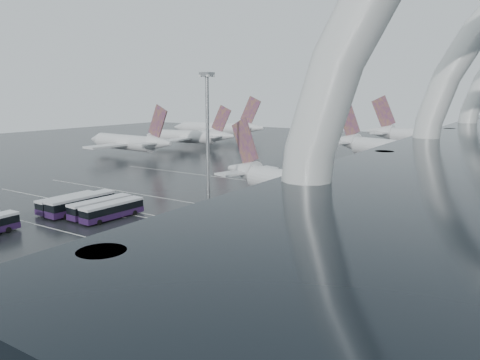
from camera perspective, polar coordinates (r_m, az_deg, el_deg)
The scene contains 22 objects.
ground at distance 83.10m, azimuth -4.50°, elevation -5.50°, with size 420.00×420.00×0.00m, color black.
lane_marking_near at distance 81.59m, azimuth -5.37°, elevation -5.81°, with size 120.00×0.25×0.01m, color silver.
lane_marking_mid at distance 92.51m, azimuth 0.07°, elevation -3.78°, with size 120.00×0.25×0.01m, color silver.
lane_marking_far at distance 116.34m, azimuth 7.66°, elevation -0.87°, with size 120.00×0.25×0.01m, color silver.
bus_bay_line_south at distance 89.91m, azimuth -23.24°, elevation -5.10°, with size 28.00×0.25×0.01m, color silver.
bus_bay_line_north at distance 99.20m, azimuth -15.54°, elevation -3.19°, with size 28.00×0.25×0.01m, color silver.
airliner_main at distance 93.52m, azimuth 8.68°, elevation -0.98°, with size 51.21×44.28×17.57m.
airliner_gate_b at distance 154.31m, azimuth 19.39°, elevation 3.37°, with size 57.43×50.97×20.33m.
airliner_gate_c at distance 197.35m, azimuth 23.10°, elevation 4.69°, with size 61.21×56.25×21.79m.
jet_remote_west at distance 175.56m, azimuth -13.28°, elevation 4.44°, with size 43.60×35.12×19.01m.
jet_remote_mid at distance 197.70m, azimuth -6.07°, elevation 5.26°, with size 41.29×33.42×18.00m.
jet_remote_far at distance 228.50m, azimuth -2.62°, elevation 6.25°, with size 49.11×39.67×21.36m.
bus_row_near_a at distance 98.39m, azimuth -20.36°, elevation -2.60°, with size 3.22×12.28×3.00m.
bus_row_near_b at distance 95.58m, azimuth -18.80°, elevation -2.73°, with size 3.74×14.09×3.44m.
bus_row_near_c at distance 92.52m, azimuth -16.66°, elevation -3.14°, with size 3.75×12.95×3.15m.
bus_row_near_d at distance 89.56m, azimuth -15.28°, elevation -3.52°, with size 3.53×12.81×3.12m.
van_curve_c at distance 47.36m, azimuth -25.47°, elevation -18.47°, with size 1.79×5.12×1.69m, color silver.
floodlight_mast at distance 86.65m, azimuth -3.98°, elevation 6.44°, with size 2.04×2.04×26.61m.
gse_cart_belly_a at distance 94.35m, azimuth 16.22°, elevation -3.56°, with size 2.19×1.29×1.19m, color #B0B117.
gse_cart_belly_b at distance 100.04m, azimuth 17.62°, elevation -2.81°, with size 2.34×1.38×1.28m, color slate.
gse_cart_belly_d at distance 91.90m, azimuth 21.23°, elevation -4.27°, with size 2.04×1.21×1.11m, color slate.
gse_cart_belly_e at distance 103.02m, azimuth 15.79°, elevation -2.35°, with size 2.17×1.28×1.18m, color #B0B117.
Camera 1 is at (49.17, -62.88, 23.10)m, focal length 35.00 mm.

